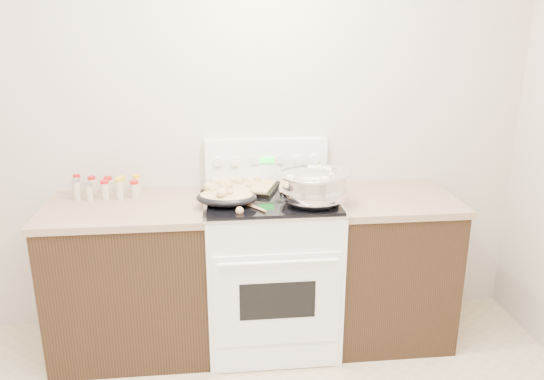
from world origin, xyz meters
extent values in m
cube|color=beige|center=(0.00, 1.77, 1.35)|extent=(4.00, 0.05, 2.70)
cube|color=black|center=(-0.48, 1.43, 0.44)|extent=(0.90, 0.64, 0.88)
cube|color=brown|center=(-0.48, 1.43, 0.90)|extent=(0.93, 0.67, 0.04)
cube|color=black|center=(1.08, 1.43, 0.44)|extent=(0.70, 0.64, 0.88)
cube|color=brown|center=(1.08, 1.43, 0.90)|extent=(0.73, 0.67, 0.04)
cube|color=white|center=(0.35, 1.42, 0.46)|extent=(0.76, 0.66, 0.92)
cube|color=white|center=(0.35, 1.08, 0.45)|extent=(0.70, 0.01, 0.55)
cube|color=black|center=(0.35, 1.08, 0.46)|extent=(0.42, 0.01, 0.22)
cylinder|color=white|center=(0.35, 1.04, 0.70)|extent=(0.65, 0.02, 0.02)
cube|color=white|center=(0.35, 1.09, 0.08)|extent=(0.70, 0.01, 0.14)
cube|color=silver|center=(0.35, 1.42, 0.93)|extent=(0.78, 0.68, 0.01)
cube|color=black|center=(0.35, 1.42, 0.94)|extent=(0.74, 0.64, 0.01)
cube|color=white|center=(0.35, 1.72, 1.08)|extent=(0.76, 0.07, 0.28)
cylinder|color=white|center=(0.05, 1.67, 1.10)|extent=(0.06, 0.02, 0.06)
cylinder|color=white|center=(0.15, 1.67, 1.10)|extent=(0.06, 0.02, 0.06)
cylinder|color=white|center=(0.55, 1.67, 1.10)|extent=(0.06, 0.02, 0.06)
cylinder|color=white|center=(0.65, 1.67, 1.10)|extent=(0.06, 0.02, 0.06)
cube|color=#19E533|center=(0.35, 1.67, 1.10)|extent=(0.09, 0.00, 0.04)
cube|color=silver|center=(0.27, 1.67, 1.10)|extent=(0.05, 0.00, 0.05)
cube|color=silver|center=(0.43, 1.67, 1.10)|extent=(0.05, 0.00, 0.05)
ellipsoid|color=silver|center=(0.57, 1.29, 1.02)|extent=(0.42, 0.42, 0.23)
cylinder|color=silver|center=(0.57, 1.29, 0.95)|extent=(0.21, 0.21, 0.01)
torus|color=silver|center=(0.57, 1.29, 1.11)|extent=(0.39, 0.39, 0.02)
cylinder|color=silver|center=(0.57, 1.29, 1.05)|extent=(0.37, 0.37, 0.13)
cylinder|color=brown|center=(0.57, 1.29, 1.10)|extent=(0.34, 0.34, 0.00)
cube|color=beige|center=(0.66, 1.25, 1.11)|extent=(0.04, 0.04, 0.03)
cube|color=beige|center=(0.44, 1.23, 1.11)|extent=(0.04, 0.04, 0.03)
cube|color=beige|center=(0.67, 1.37, 1.11)|extent=(0.04, 0.04, 0.03)
cube|color=beige|center=(0.61, 1.18, 1.11)|extent=(0.04, 0.04, 0.03)
cube|color=beige|center=(0.43, 1.25, 1.11)|extent=(0.03, 0.03, 0.02)
cube|color=beige|center=(0.63, 1.41, 1.11)|extent=(0.03, 0.03, 0.03)
cube|color=beige|center=(0.60, 1.40, 1.11)|extent=(0.03, 0.03, 0.02)
cube|color=beige|center=(0.55, 1.26, 1.11)|extent=(0.04, 0.04, 0.03)
cube|color=beige|center=(0.54, 1.16, 1.11)|extent=(0.05, 0.05, 0.03)
cube|color=beige|center=(0.56, 1.27, 1.11)|extent=(0.05, 0.05, 0.03)
cube|color=beige|center=(0.57, 1.17, 1.11)|extent=(0.04, 0.04, 0.03)
ellipsoid|color=black|center=(0.09, 1.31, 0.98)|extent=(0.37, 0.29, 0.08)
ellipsoid|color=tan|center=(0.09, 1.31, 1.00)|extent=(0.33, 0.26, 0.06)
sphere|color=tan|center=(0.07, 1.24, 1.03)|extent=(0.05, 0.05, 0.05)
sphere|color=tan|center=(0.11, 1.26, 1.03)|extent=(0.04, 0.04, 0.04)
sphere|color=tan|center=(0.08, 1.38, 1.03)|extent=(0.05, 0.05, 0.05)
sphere|color=tan|center=(-0.01, 1.38, 1.03)|extent=(0.05, 0.05, 0.05)
sphere|color=tan|center=(0.10, 1.38, 1.03)|extent=(0.05, 0.05, 0.05)
sphere|color=tan|center=(0.01, 1.33, 1.03)|extent=(0.04, 0.04, 0.04)
sphere|color=tan|center=(0.07, 1.31, 1.03)|extent=(0.04, 0.04, 0.04)
sphere|color=tan|center=(0.06, 1.23, 1.03)|extent=(0.05, 0.05, 0.05)
cube|color=black|center=(0.19, 1.59, 0.95)|extent=(0.50, 0.42, 0.02)
cube|color=tan|center=(0.19, 1.59, 0.97)|extent=(0.44, 0.37, 0.02)
sphere|color=tan|center=(0.13, 1.63, 0.98)|extent=(0.04, 0.04, 0.04)
sphere|color=tan|center=(0.06, 1.62, 0.98)|extent=(0.04, 0.04, 0.04)
sphere|color=tan|center=(0.21, 1.67, 0.98)|extent=(0.04, 0.04, 0.04)
sphere|color=tan|center=(0.23, 1.53, 0.98)|extent=(0.04, 0.04, 0.04)
sphere|color=tan|center=(0.09, 1.50, 0.98)|extent=(0.04, 0.04, 0.04)
sphere|color=tan|center=(0.29, 1.67, 0.98)|extent=(0.04, 0.04, 0.04)
sphere|color=tan|center=(0.29, 1.64, 0.98)|extent=(0.03, 0.03, 0.03)
sphere|color=tan|center=(0.06, 1.61, 0.98)|extent=(0.03, 0.03, 0.03)
sphere|color=tan|center=(0.11, 1.52, 0.98)|extent=(0.03, 0.03, 0.03)
sphere|color=tan|center=(0.18, 1.61, 0.98)|extent=(0.05, 0.05, 0.05)
cylinder|color=tan|center=(0.22, 1.25, 0.95)|extent=(0.15, 0.20, 0.01)
sphere|color=tan|center=(0.16, 1.16, 0.96)|extent=(0.04, 0.04, 0.04)
sphere|color=#7CA0BA|center=(0.58, 1.37, 0.98)|extent=(0.08, 0.08, 0.08)
cylinder|color=#7CA0BA|center=(0.63, 1.46, 1.00)|extent=(0.15, 0.24, 0.07)
cylinder|color=#BFB28C|center=(-0.79, 1.63, 0.98)|extent=(0.04, 0.04, 0.11)
cylinder|color=#B21414|center=(-0.79, 1.63, 1.04)|extent=(0.04, 0.04, 0.02)
cylinder|color=#BFB28C|center=(-0.70, 1.63, 0.97)|extent=(0.04, 0.04, 0.10)
cylinder|color=#B21414|center=(-0.70, 1.63, 1.03)|extent=(0.04, 0.04, 0.02)
cylinder|color=#BFB28C|center=(-0.61, 1.64, 0.97)|extent=(0.05, 0.05, 0.09)
cylinder|color=#B21414|center=(-0.61, 1.64, 1.02)|extent=(0.05, 0.05, 0.02)
cylinder|color=#BFB28C|center=(-0.53, 1.63, 0.97)|extent=(0.05, 0.05, 0.09)
cylinder|color=gold|center=(-0.53, 1.63, 1.02)|extent=(0.05, 0.05, 0.02)
cylinder|color=#BFB28C|center=(-0.44, 1.64, 0.97)|extent=(0.04, 0.04, 0.10)
cylinder|color=gold|center=(-0.44, 1.64, 1.03)|extent=(0.05, 0.05, 0.02)
cylinder|color=#BFB28C|center=(-0.77, 1.55, 0.98)|extent=(0.04, 0.04, 0.11)
cylinder|color=#B2B2B7|center=(-0.77, 1.55, 1.04)|extent=(0.05, 0.05, 0.02)
cylinder|color=#BFB28C|center=(-0.70, 1.54, 0.96)|extent=(0.04, 0.04, 0.09)
cylinder|color=#B2B2B7|center=(-0.70, 1.54, 1.02)|extent=(0.04, 0.04, 0.02)
cylinder|color=#BFB28C|center=(-0.61, 1.55, 0.97)|extent=(0.05, 0.05, 0.10)
cylinder|color=#B21414|center=(-0.61, 1.55, 1.03)|extent=(0.05, 0.05, 0.02)
cylinder|color=#BFB28C|center=(-0.53, 1.53, 0.98)|extent=(0.04, 0.04, 0.11)
cylinder|color=gold|center=(-0.53, 1.53, 1.04)|extent=(0.05, 0.05, 0.02)
cylinder|color=#BFB28C|center=(-0.44, 1.55, 0.97)|extent=(0.05, 0.05, 0.09)
cylinder|color=#B21414|center=(-0.44, 1.55, 1.02)|extent=(0.05, 0.05, 0.02)
camera|label=1|loc=(0.05, -1.49, 1.91)|focal=35.00mm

